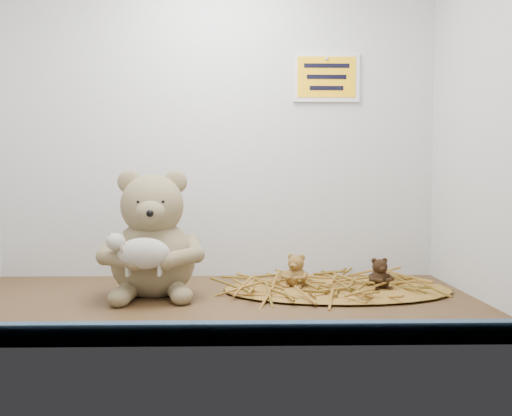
{
  "coord_description": "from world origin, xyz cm",
  "views": [
    {
      "loc": [
        7.91,
        -108.65,
        26.4
      ],
      "look_at": [
        10.14,
        2.03,
        20.52
      ],
      "focal_mm": 35.0,
      "sensor_mm": 36.0,
      "label": 1
    }
  ],
  "objects_px": {
    "main_teddy": "(153,233)",
    "mini_teddy_brown": "(380,272)",
    "mini_teddy_tan": "(296,269)",
    "toy_lamb": "(144,253)"
  },
  "relations": [
    {
      "from": "toy_lamb",
      "to": "mini_teddy_tan",
      "type": "bearing_deg",
      "value": 24.0
    },
    {
      "from": "mini_teddy_tan",
      "to": "mini_teddy_brown",
      "type": "xyz_separation_m",
      "value": [
        0.2,
        -0.02,
        -0.0
      ]
    },
    {
      "from": "toy_lamb",
      "to": "mini_teddy_brown",
      "type": "bearing_deg",
      "value": 13.23
    },
    {
      "from": "toy_lamb",
      "to": "mini_teddy_tan",
      "type": "height_order",
      "value": "toy_lamb"
    },
    {
      "from": "main_teddy",
      "to": "mini_teddy_brown",
      "type": "xyz_separation_m",
      "value": [
        0.54,
        0.02,
        -0.1
      ]
    },
    {
      "from": "main_teddy",
      "to": "toy_lamb",
      "type": "relative_size",
      "value": 2.01
    },
    {
      "from": "toy_lamb",
      "to": "mini_teddy_tan",
      "type": "xyz_separation_m",
      "value": [
        0.34,
        0.15,
        -0.06
      ]
    },
    {
      "from": "mini_teddy_tan",
      "to": "toy_lamb",
      "type": "bearing_deg",
      "value": -130.21
    },
    {
      "from": "mini_teddy_tan",
      "to": "mini_teddy_brown",
      "type": "relative_size",
      "value": 1.09
    },
    {
      "from": "toy_lamb",
      "to": "main_teddy",
      "type": "bearing_deg",
      "value": 90.0
    }
  ]
}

